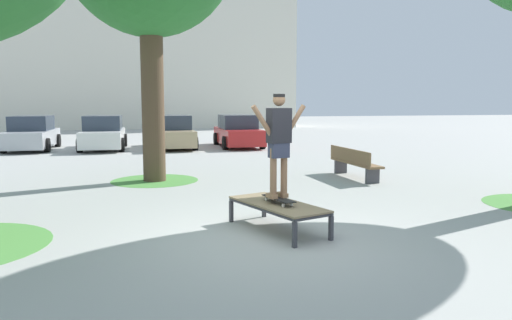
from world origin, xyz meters
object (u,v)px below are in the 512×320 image
Objects in this scene: car_white at (103,134)px; car_red at (238,132)px; skater at (279,138)px; park_bench at (354,162)px; skateboard at (279,199)px; car_silver at (32,134)px; car_tan at (173,133)px; skate_box at (278,206)px.

car_white and car_red have the same top height.
skater is 15.70m from car_white.
car_red is at bearing 96.71° from park_bench.
skater is 0.40× the size of car_white.
skateboard is 0.99m from skater.
car_silver is 1.00× the size of car_white.
car_silver and car_tan have the same top height.
skateboard is 0.19× the size of car_white.
car_tan is at bearing 92.41° from skate_box.
skateboard is at bearing -76.37° from car_white.
skateboard is 15.08m from car_tan.
skateboard is at bearing -87.57° from car_tan.
skater reaches higher than car_white.
car_tan and car_red have the same top height.
car_silver is 1.76× the size of park_bench.
skater is 6.17m from park_bench.
car_white reaches higher than skate_box.
skater is 15.25m from car_red.
skater is 17.14m from car_silver.
skate_box is 1.21× the size of skater.
skate_box is 15.65m from car_white.
skate_box is 0.85× the size of park_bench.
car_red reaches higher than skate_box.
skater is at bearing -66.77° from car_silver.
skate_box is at bearing 109.66° from skater.
car_tan is 1.00× the size of car_red.
car_white is at bearing 103.62° from skate_box.
skateboard is (0.01, -0.02, 0.12)m from skate_box.
car_white is 1.00× the size of car_tan.
skateboard is 0.20× the size of car_tan.
skateboard is 17.12m from car_silver.
skater is 0.40× the size of car_red.
car_red is at bearing 80.87° from skater.
car_tan reaches higher than skate_box.
car_white is (3.06, -0.50, 0.00)m from car_silver.
skateboard is 0.49× the size of skater.
car_white is 1.76× the size of park_bench.
park_bench is (1.19, -10.16, -0.24)m from car_red.
car_tan is (-0.63, 15.04, 0.28)m from skate_box.
skater reaches higher than skate_box.
car_white is at bearing -9.22° from car_silver.
car_red is at bearing 80.83° from skate_box.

